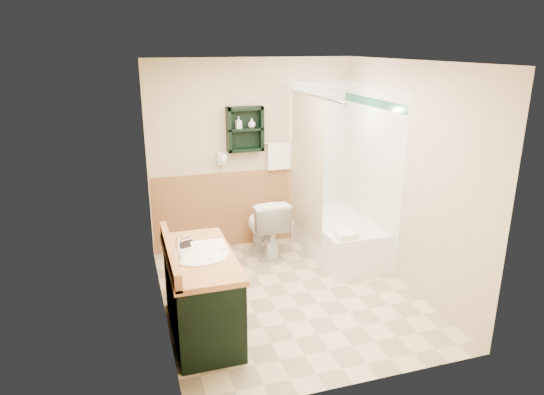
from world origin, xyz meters
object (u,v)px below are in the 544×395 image
(toilet, at_px, (265,227))
(soap_bottle_a, at_px, (239,126))
(vanity, at_px, (202,294))
(soap_bottle_b, at_px, (252,124))
(hair_dryer, at_px, (222,158))
(vanity_book, at_px, (177,236))
(wall_shelf, at_px, (245,129))
(bathtub, at_px, (337,235))

(toilet, relative_size, soap_bottle_a, 5.41)
(vanity, height_order, soap_bottle_b, soap_bottle_b)
(hair_dryer, height_order, vanity_book, hair_dryer)
(vanity, height_order, vanity_book, vanity_book)
(wall_shelf, relative_size, soap_bottle_b, 4.73)
(vanity, bearing_deg, soap_bottle_a, 65.84)
(toilet, bearing_deg, wall_shelf, -69.21)
(vanity, xyz_separation_m, vanity_book, (-0.17, 0.24, 0.49))
(soap_bottle_b, bearing_deg, hair_dryer, 175.53)
(wall_shelf, bearing_deg, soap_bottle_b, -3.41)
(vanity, height_order, bathtub, vanity)
(toilet, bearing_deg, vanity, 53.97)
(wall_shelf, bearing_deg, vanity_book, -123.86)
(hair_dryer, distance_m, bathtub, 1.74)
(wall_shelf, xyz_separation_m, vanity_book, (-1.06, -1.58, -0.67))
(toilet, height_order, soap_bottle_a, soap_bottle_a)
(toilet, distance_m, soap_bottle_b, 1.28)
(wall_shelf, distance_m, soap_bottle_b, 0.10)
(vanity_book, height_order, soap_bottle_b, soap_bottle_b)
(wall_shelf, xyz_separation_m, bathtub, (1.03, -0.57, -1.31))
(wall_shelf, bearing_deg, hair_dryer, 175.24)
(hair_dryer, height_order, toilet, hair_dryer)
(wall_shelf, distance_m, toilet, 1.23)
(vanity, distance_m, vanity_book, 0.57)
(wall_shelf, height_order, toilet, wall_shelf)
(hair_dryer, bearing_deg, soap_bottle_a, -7.84)
(vanity_book, bearing_deg, hair_dryer, 67.31)
(wall_shelf, xyz_separation_m, toilet, (0.14, -0.36, -1.17))
(vanity_book, xyz_separation_m, soap_bottle_a, (0.98, 1.57, 0.72))
(bathtub, relative_size, soap_bottle_a, 10.46)
(vanity_book, bearing_deg, toilet, 48.00)
(wall_shelf, relative_size, toilet, 0.71)
(vanity, distance_m, soap_bottle_b, 2.40)
(wall_shelf, relative_size, vanity, 0.45)
(vanity, bearing_deg, vanity_book, 124.78)
(wall_shelf, height_order, vanity_book, wall_shelf)
(bathtub, bearing_deg, soap_bottle_a, 153.16)
(toilet, height_order, soap_bottle_b, soap_bottle_b)
(vanity, height_order, soap_bottle_a, soap_bottle_a)
(hair_dryer, distance_m, vanity, 2.10)
(vanity, xyz_separation_m, bathtub, (1.92, 1.25, -0.15))
(hair_dryer, distance_m, soap_bottle_a, 0.45)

